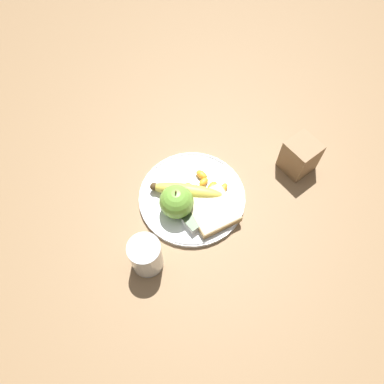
{
  "coord_description": "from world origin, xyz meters",
  "views": [
    {
      "loc": [
        0.33,
        -0.26,
        0.78
      ],
      "look_at": [
        0.0,
        0.0,
        0.03
      ],
      "focal_mm": 35.0,
      "sensor_mm": 36.0,
      "label": 1
    }
  ],
  "objects_px": {
    "plate": "(192,197)",
    "condiment_caddy": "(300,156)",
    "banana": "(186,191)",
    "jam_packet": "(193,223)",
    "juice_glass": "(146,256)",
    "apple": "(176,202)",
    "fork": "(188,194)",
    "bread_slice": "(212,210)"
  },
  "relations": [
    {
      "from": "plate",
      "to": "condiment_caddy",
      "type": "bearing_deg",
      "value": 71.59
    },
    {
      "from": "banana",
      "to": "jam_packet",
      "type": "xyz_separation_m",
      "value": [
        0.07,
        -0.04,
        -0.01
      ]
    },
    {
      "from": "plate",
      "to": "juice_glass",
      "type": "xyz_separation_m",
      "value": [
        0.07,
        -0.17,
        0.04
      ]
    },
    {
      "from": "plate",
      "to": "banana",
      "type": "height_order",
      "value": "banana"
    },
    {
      "from": "plate",
      "to": "condiment_caddy",
      "type": "relative_size",
      "value": 2.81
    },
    {
      "from": "apple",
      "to": "fork",
      "type": "height_order",
      "value": "apple"
    },
    {
      "from": "plate",
      "to": "apple",
      "type": "distance_m",
      "value": 0.06
    },
    {
      "from": "fork",
      "to": "jam_packet",
      "type": "relative_size",
      "value": 4.04
    },
    {
      "from": "apple",
      "to": "jam_packet",
      "type": "xyz_separation_m",
      "value": [
        0.05,
        0.01,
        -0.03
      ]
    },
    {
      "from": "bread_slice",
      "to": "jam_packet",
      "type": "bearing_deg",
      "value": -92.78
    },
    {
      "from": "juice_glass",
      "to": "apple",
      "type": "relative_size",
      "value": 1.06
    },
    {
      "from": "juice_glass",
      "to": "banana",
      "type": "distance_m",
      "value": 0.18
    },
    {
      "from": "banana",
      "to": "juice_glass",
      "type": "bearing_deg",
      "value": -64.6
    },
    {
      "from": "apple",
      "to": "banana",
      "type": "distance_m",
      "value": 0.05
    },
    {
      "from": "fork",
      "to": "condiment_caddy",
      "type": "distance_m",
      "value": 0.28
    },
    {
      "from": "plate",
      "to": "bread_slice",
      "type": "xyz_separation_m",
      "value": [
        0.06,
        0.01,
        0.02
      ]
    },
    {
      "from": "bread_slice",
      "to": "condiment_caddy",
      "type": "distance_m",
      "value": 0.25
    },
    {
      "from": "apple",
      "to": "bread_slice",
      "type": "relative_size",
      "value": 0.73
    },
    {
      "from": "juice_glass",
      "to": "bread_slice",
      "type": "height_order",
      "value": "juice_glass"
    },
    {
      "from": "apple",
      "to": "condiment_caddy",
      "type": "bearing_deg",
      "value": 75.39
    },
    {
      "from": "juice_glass",
      "to": "bread_slice",
      "type": "distance_m",
      "value": 0.18
    },
    {
      "from": "bread_slice",
      "to": "jam_packet",
      "type": "height_order",
      "value": "same"
    },
    {
      "from": "fork",
      "to": "condiment_caddy",
      "type": "relative_size",
      "value": 1.85
    },
    {
      "from": "banana",
      "to": "condiment_caddy",
      "type": "relative_size",
      "value": 1.64
    },
    {
      "from": "bread_slice",
      "to": "condiment_caddy",
      "type": "height_order",
      "value": "condiment_caddy"
    },
    {
      "from": "fork",
      "to": "condiment_caddy",
      "type": "height_order",
      "value": "condiment_caddy"
    },
    {
      "from": "fork",
      "to": "jam_packet",
      "type": "height_order",
      "value": "jam_packet"
    },
    {
      "from": "fork",
      "to": "plate",
      "type": "bearing_deg",
      "value": 49.94
    },
    {
      "from": "banana",
      "to": "fork",
      "type": "xyz_separation_m",
      "value": [
        0.0,
        0.0,
        -0.02
      ]
    },
    {
      "from": "jam_packet",
      "to": "condiment_caddy",
      "type": "relative_size",
      "value": 0.46
    },
    {
      "from": "banana",
      "to": "bread_slice",
      "type": "xyz_separation_m",
      "value": [
        0.07,
        0.02,
        -0.01
      ]
    },
    {
      "from": "banana",
      "to": "fork",
      "type": "relative_size",
      "value": 0.89
    },
    {
      "from": "juice_glass",
      "to": "plate",
      "type": "bearing_deg",
      "value": 110.96
    },
    {
      "from": "apple",
      "to": "fork",
      "type": "distance_m",
      "value": 0.06
    },
    {
      "from": "plate",
      "to": "bread_slice",
      "type": "relative_size",
      "value": 2.1
    },
    {
      "from": "plate",
      "to": "jam_packet",
      "type": "bearing_deg",
      "value": -36.37
    },
    {
      "from": "plate",
      "to": "juice_glass",
      "type": "height_order",
      "value": "juice_glass"
    },
    {
      "from": "bread_slice",
      "to": "fork",
      "type": "xyz_separation_m",
      "value": [
        -0.07,
        -0.01,
        -0.01
      ]
    },
    {
      "from": "banana",
      "to": "condiment_caddy",
      "type": "xyz_separation_m",
      "value": [
        0.1,
        0.27,
        0.02
      ]
    },
    {
      "from": "plate",
      "to": "banana",
      "type": "relative_size",
      "value": 1.71
    },
    {
      "from": "bread_slice",
      "to": "banana",
      "type": "bearing_deg",
      "value": -166.22
    },
    {
      "from": "plate",
      "to": "jam_packet",
      "type": "xyz_separation_m",
      "value": [
        0.06,
        -0.04,
        0.01
      ]
    }
  ]
}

